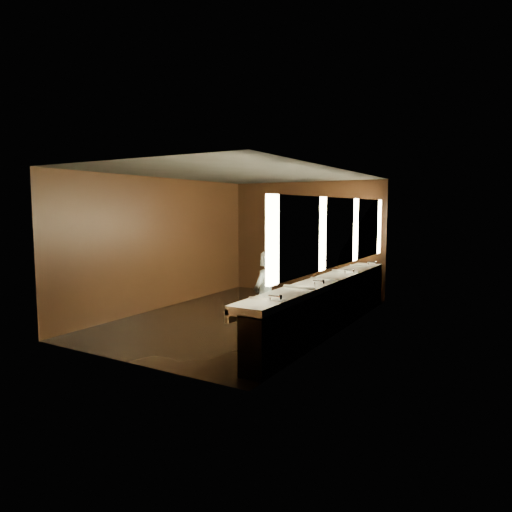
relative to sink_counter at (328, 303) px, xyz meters
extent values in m
plane|color=black|center=(-1.79, 0.00, -0.50)|extent=(6.00, 6.00, 0.00)
cube|color=#2D2D2B|center=(-1.79, 0.00, 2.30)|extent=(4.00, 6.00, 0.02)
cube|color=black|center=(-1.79, 3.00, 0.90)|extent=(4.00, 0.02, 2.80)
cube|color=black|center=(-1.79, -3.00, 0.90)|extent=(4.00, 0.02, 2.80)
cube|color=black|center=(-3.79, 0.00, 0.90)|extent=(0.02, 6.00, 2.80)
cube|color=black|center=(0.21, 0.00, 0.90)|extent=(0.02, 6.00, 2.80)
cube|color=black|center=(0.03, 0.00, -0.09)|extent=(0.36, 5.40, 0.81)
cube|color=white|center=(-0.07, 0.00, 0.35)|extent=(0.55, 5.40, 0.12)
cube|color=white|center=(-0.31, 0.00, 0.27)|extent=(0.06, 5.40, 0.18)
cylinder|color=silver|center=(0.12, -2.20, 0.49)|extent=(0.18, 0.04, 0.04)
cylinder|color=silver|center=(0.12, -0.73, 0.49)|extent=(0.18, 0.04, 0.04)
cylinder|color=silver|center=(0.12, 0.73, 0.49)|extent=(0.18, 0.04, 0.04)
cylinder|color=silver|center=(0.12, 2.20, 0.49)|extent=(0.18, 0.04, 0.04)
cube|color=#FEF5BF|center=(0.18, -2.40, 1.25)|extent=(0.06, 0.22, 1.15)
cube|color=white|center=(0.19, -1.60, 1.25)|extent=(0.03, 1.32, 1.15)
cube|color=#FEF5BF|center=(0.18, -0.80, 1.25)|extent=(0.06, 0.23, 1.15)
cube|color=white|center=(0.19, 0.00, 1.25)|extent=(0.03, 1.32, 1.15)
cube|color=#FEF5BF|center=(0.18, 0.80, 1.25)|extent=(0.06, 0.23, 1.15)
cube|color=white|center=(0.19, 1.60, 1.25)|extent=(0.03, 1.32, 1.15)
cube|color=#FEF5BF|center=(0.18, 2.40, 1.25)|extent=(0.06, 0.22, 1.15)
imported|color=#99D2E4|center=(-0.62, -1.14, 0.24)|extent=(0.36, 0.54, 1.47)
cylinder|color=black|center=(-0.22, -1.36, -0.19)|extent=(0.44, 0.44, 0.61)
camera|label=1|loc=(2.90, -7.41, 1.65)|focal=32.00mm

